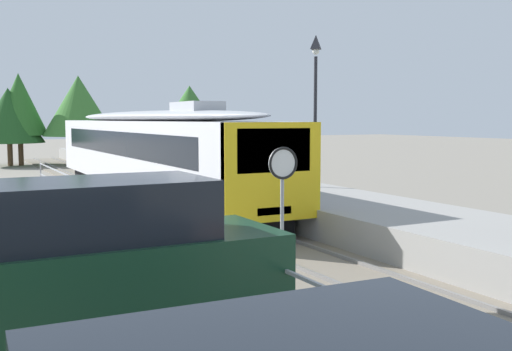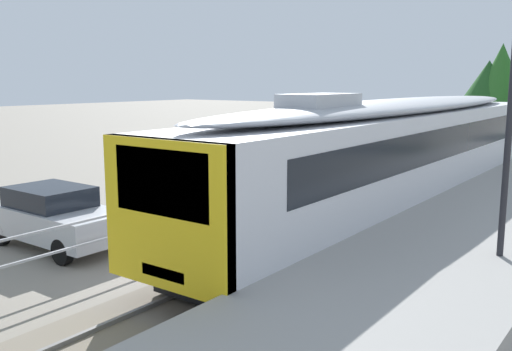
# 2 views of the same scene
# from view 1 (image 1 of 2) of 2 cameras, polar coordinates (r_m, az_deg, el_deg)

# --- Properties ---
(ground_plane) EXTENTS (160.00, 160.00, 0.00)m
(ground_plane) POSITION_cam_1_polar(r_m,az_deg,el_deg) (22.74, -16.10, -3.21)
(ground_plane) COLOR gray
(track_rails) EXTENTS (3.20, 60.00, 0.14)m
(track_rails) POSITION_cam_1_polar(r_m,az_deg,el_deg) (23.52, -8.92, -2.70)
(track_rails) COLOR slate
(track_rails) RESTS_ON ground
(commuter_train) EXTENTS (2.82, 20.66, 3.74)m
(commuter_train) POSITION_cam_1_polar(r_m,az_deg,el_deg) (24.66, -10.06, 2.59)
(commuter_train) COLOR silver
(commuter_train) RESTS_ON track_rails
(station_platform) EXTENTS (3.90, 60.00, 0.90)m
(station_platform) POSITION_cam_1_polar(r_m,az_deg,el_deg) (24.70, -1.78, -1.28)
(station_platform) COLOR #999691
(station_platform) RESTS_ON ground
(platform_lamp_mid_platform) EXTENTS (0.34, 0.34, 5.35)m
(platform_lamp_mid_platform) POSITION_cam_1_polar(r_m,az_deg,el_deg) (21.46, 5.67, 8.85)
(platform_lamp_mid_platform) COLOR #232328
(platform_lamp_mid_platform) RESTS_ON station_platform
(speed_limit_sign) EXTENTS (0.61, 0.10, 2.81)m
(speed_limit_sign) POSITION_cam_1_polar(r_m,az_deg,el_deg) (11.22, 2.56, -0.73)
(speed_limit_sign) COLOR #9EA0A5
(speed_limit_sign) RESTS_ON ground
(carpark_fence) EXTENTS (0.06, 36.06, 1.25)m
(carpark_fence) POSITION_cam_1_polar(r_m,az_deg,el_deg) (12.99, -8.41, -5.37)
(carpark_fence) COLOR #9EA0A5
(carpark_fence) RESTS_ON ground
(parked_van_dark_green) EXTENTS (4.90, 1.96, 2.51)m
(parked_van_dark_green) POSITION_cam_1_polar(r_m,az_deg,el_deg) (8.51, -14.68, -8.58)
(parked_van_dark_green) COLOR #143823
(parked_van_dark_green) RESTS_ON ground
(parked_hatchback_silver) EXTENTS (4.01, 1.79, 1.53)m
(parked_hatchback_silver) POSITION_cam_1_polar(r_m,az_deg,el_deg) (15.32, -20.52, -4.46)
(parked_hatchback_silver) COLOR #B7BABF
(parked_hatchback_silver) RESTS_ON ground
(tree_behind_carpark) EXTENTS (5.47, 5.47, 5.76)m
(tree_behind_carpark) POSITION_cam_1_polar(r_m,az_deg,el_deg) (44.75, -6.31, 5.91)
(tree_behind_carpark) COLOR brown
(tree_behind_carpark) RESTS_ON ground
(tree_behind_station_far) EXTENTS (3.87, 3.87, 6.55)m
(tree_behind_station_far) POSITION_cam_1_polar(r_m,az_deg,el_deg) (46.05, -21.57, 6.30)
(tree_behind_station_far) COLOR brown
(tree_behind_station_far) RESTS_ON ground
(tree_distant_left) EXTENTS (5.11, 5.11, 6.41)m
(tree_distant_left) POSITION_cam_1_polar(r_m,az_deg,el_deg) (45.07, -16.48, 6.35)
(tree_distant_left) COLOR brown
(tree_distant_left) RESTS_ON ground
(tree_distant_centre) EXTENTS (4.82, 4.82, 5.50)m
(tree_distant_centre) POSITION_cam_1_polar(r_m,az_deg,el_deg) (45.83, -22.43, 5.29)
(tree_distant_centre) COLOR brown
(tree_distant_centre) RESTS_ON ground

